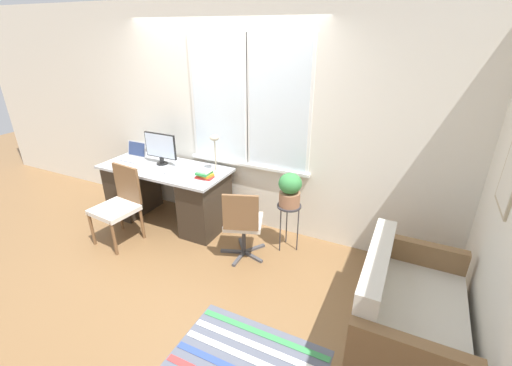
{
  "coord_description": "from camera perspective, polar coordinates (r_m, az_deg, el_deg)",
  "views": [
    {
      "loc": [
        2.18,
        -2.76,
        2.37
      ],
      "look_at": [
        0.74,
        0.18,
        0.89
      ],
      "focal_mm": 24.0,
      "sensor_mm": 36.0,
      "label": 1
    }
  ],
  "objects": [
    {
      "name": "potted_plant",
      "position": [
        3.77,
        5.68,
        -1.03
      ],
      "size": [
        0.26,
        0.26,
        0.38
      ],
      "color": "#9E6B4C",
      "rests_on": "plant_stand"
    },
    {
      "name": "keyboard",
      "position": [
        4.48,
        -17.52,
        2.23
      ],
      "size": [
        0.35,
        0.12,
        0.02
      ],
      "color": "silver",
      "rests_on": "desk"
    },
    {
      "name": "book_stack",
      "position": [
        4.07,
        -8.54,
        1.47
      ],
      "size": [
        0.21,
        0.17,
        0.1
      ],
      "color": "red",
      "rests_on": "desk"
    },
    {
      "name": "office_chair_swivel",
      "position": [
        3.74,
        -2.23,
        -6.61
      ],
      "size": [
        0.53,
        0.53,
        0.85
      ],
      "rotation": [
        0.0,
        0.0,
        3.49
      ],
      "color": "#47474C",
      "rests_on": "ground_plane"
    },
    {
      "name": "desk",
      "position": [
        4.65,
        -14.56,
        -1.58
      ],
      "size": [
        1.68,
        0.74,
        0.76
      ],
      "color": "#B2B7BC",
      "rests_on": "ground_plane"
    },
    {
      "name": "monitor",
      "position": [
        4.56,
        -15.64,
        5.71
      ],
      "size": [
        0.47,
        0.14,
        0.41
      ],
      "color": "black",
      "rests_on": "desk"
    },
    {
      "name": "plant_stand",
      "position": [
        3.89,
        5.52,
        -4.49
      ],
      "size": [
        0.27,
        0.27,
        0.57
      ],
      "color": "#333338",
      "rests_on": "ground_plane"
    },
    {
      "name": "wall_back_with_window",
      "position": [
        4.3,
        -5.11,
        10.58
      ],
      "size": [
        9.0,
        0.12,
        2.7
      ],
      "color": "white",
      "rests_on": "ground_plane"
    },
    {
      "name": "couch_loveseat",
      "position": [
        3.13,
        23.47,
        -19.79
      ],
      "size": [
        0.77,
        1.25,
        0.83
      ],
      "rotation": [
        0.0,
        0.0,
        1.57
      ],
      "color": "silver",
      "rests_on": "ground_plane"
    },
    {
      "name": "laptop",
      "position": [
        4.92,
        -19.77,
        4.36
      ],
      "size": [
        0.31,
        0.25,
        0.22
      ],
      "color": "#B7B7BC",
      "rests_on": "desk"
    },
    {
      "name": "desk_lamp",
      "position": [
        4.16,
        -6.89,
        6.22
      ],
      "size": [
        0.14,
        0.14,
        0.46
      ],
      "color": "#BCB299",
      "rests_on": "desk"
    },
    {
      "name": "desk_chair_wooden",
      "position": [
        4.37,
        -21.92,
        -3.19
      ],
      "size": [
        0.5,
        0.51,
        0.91
      ],
      "rotation": [
        0.0,
        0.0,
        -0.1
      ],
      "color": "brown",
      "rests_on": "ground_plane"
    },
    {
      "name": "ground_plane",
      "position": [
        4.24,
        -10.32,
        -10.14
      ],
      "size": [
        14.0,
        14.0,
        0.0
      ],
      "primitive_type": "plane",
      "color": "brown"
    },
    {
      "name": "mouse",
      "position": [
        4.31,
        -15.04,
        1.73
      ],
      "size": [
        0.04,
        0.06,
        0.03
      ],
      "color": "silver",
      "rests_on": "desk"
    },
    {
      "name": "floor_rug_striped",
      "position": [
        3.02,
        -1.17,
        -27.24
      ],
      "size": [
        1.18,
        0.72,
        0.01
      ],
      "color": "#565B6B",
      "rests_on": "ground_plane"
    }
  ]
}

